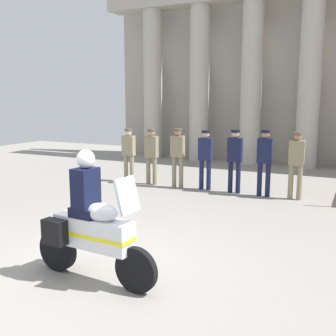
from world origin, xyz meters
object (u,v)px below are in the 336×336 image
object	(u,v)px
officer_in_row_5	(265,158)
officer_in_row_4	(235,156)
officer_in_row_3	(205,155)
motorcycle_with_rider	(90,227)
officer_in_row_0	(129,151)
officer_in_row_2	(178,153)
officer_in_row_6	(296,160)
officer_in_row_1	(151,152)

from	to	relation	value
officer_in_row_5	officer_in_row_4	bearing A→B (deg)	-6.85
officer_in_row_3	motorcycle_with_rider	bearing A→B (deg)	92.54
officer_in_row_0	officer_in_row_5	xyz separation A→B (m)	(4.24, -0.12, 0.07)
motorcycle_with_rider	officer_in_row_5	bearing A→B (deg)	84.47
officer_in_row_4	officer_in_row_0	bearing A→B (deg)	-3.65
officer_in_row_0	officer_in_row_2	size ratio (longest dim) A/B	0.96
motorcycle_with_rider	officer_in_row_6	bearing A→B (deg)	77.43
officer_in_row_4	officer_in_row_3	bearing A→B (deg)	-4.53
officer_in_row_3	officer_in_row_4	size ratio (longest dim) A/B	0.97
officer_in_row_1	officer_in_row_5	bearing A→B (deg)	176.30
officer_in_row_4	motorcycle_with_rider	distance (m)	6.19
officer_in_row_2	officer_in_row_4	distance (m)	1.68
officer_in_row_1	officer_in_row_3	world-z (taller)	officer_in_row_3
officer_in_row_0	officer_in_row_3	xyz separation A→B (m)	(2.55, -0.03, 0.02)
officer_in_row_4	officer_in_row_2	bearing A→B (deg)	-0.07
officer_in_row_2	officer_in_row_4	world-z (taller)	officer_in_row_4
officer_in_row_0	motorcycle_with_rider	distance (m)	6.98
officer_in_row_2	officer_in_row_6	world-z (taller)	officer_in_row_6
officer_in_row_2	officer_in_row_3	distance (m)	0.82
officer_in_row_4	officer_in_row_5	world-z (taller)	officer_in_row_5
officer_in_row_6	officer_in_row_1	bearing A→B (deg)	-3.25
officer_in_row_1	motorcycle_with_rider	bearing A→B (deg)	107.60
officer_in_row_0	officer_in_row_5	bearing A→B (deg)	175.73
officer_in_row_5	officer_in_row_1	bearing A→B (deg)	-3.70
officer_in_row_1	officer_in_row_2	xyz separation A→B (m)	(0.90, -0.08, 0.03)
officer_in_row_1	officer_in_row_0	bearing A→B (deg)	-6.60
officer_in_row_5	motorcycle_with_rider	size ratio (longest dim) A/B	0.85
officer_in_row_4	motorcycle_with_rider	bearing A→B (deg)	84.53
officer_in_row_5	motorcycle_with_rider	xyz separation A→B (m)	(-1.12, -6.12, -0.25)
officer_in_row_5	officer_in_row_6	world-z (taller)	officer_in_row_5
officer_in_row_5	motorcycle_with_rider	bearing A→B (deg)	76.91
officer_in_row_2	officer_in_row_3	size ratio (longest dim) A/B	1.02
officer_in_row_0	officer_in_row_1	size ratio (longest dim) A/B	0.98
officer_in_row_1	officer_in_row_4	world-z (taller)	officer_in_row_4
officer_in_row_5	officer_in_row_6	distance (m)	0.81
officer_in_row_5	officer_in_row_6	size ratio (longest dim) A/B	1.01
officer_in_row_6	motorcycle_with_rider	world-z (taller)	motorcycle_with_rider
officer_in_row_0	officer_in_row_3	distance (m)	2.55
officer_in_row_2	officer_in_row_6	bearing A→B (deg)	177.93
officer_in_row_3	officer_in_row_5	size ratio (longest dim) A/B	0.96
officer_in_row_2	officer_in_row_5	xyz separation A→B (m)	(2.51, 0.02, 0.02)
officer_in_row_1	officer_in_row_4	xyz separation A→B (m)	(2.59, -0.00, 0.04)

